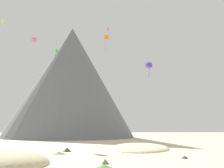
# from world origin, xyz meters

# --- Properties ---
(dune_foreground_left) EXTENTS (16.84, 23.15, 2.09)m
(dune_foreground_left) POSITION_xyz_m (7.85, 26.45, 0.00)
(dune_foreground_left) COLOR beige
(dune_foreground_left) RESTS_ON ground_plane
(bush_ridge_crest) EXTENTS (1.58, 1.58, 0.42)m
(bush_ridge_crest) POSITION_xyz_m (11.68, 8.98, 0.21)
(bush_ridge_crest) COLOR #386633
(bush_ridge_crest) RESTS_ON ground_plane
(bush_far_right) EXTENTS (2.46, 2.46, 0.43)m
(bush_far_right) POSITION_xyz_m (-0.25, 0.77, 0.22)
(bush_far_right) COLOR #477238
(bush_far_right) RESTS_ON ground_plane
(bush_scatter_east) EXTENTS (2.07, 2.07, 0.86)m
(bush_scatter_east) POSITION_xyz_m (-13.34, 9.83, 0.43)
(bush_scatter_east) COLOR #386633
(bush_scatter_east) RESTS_ON ground_plane
(bush_low_patch) EXTENTS (3.22, 3.22, 0.45)m
(bush_low_patch) POSITION_xyz_m (-7.58, 15.82, 0.23)
(bush_low_patch) COLOR #668C4C
(bush_low_patch) RESTS_ON ground_plane
(bush_far_left) EXTENTS (1.92, 1.92, 0.77)m
(bush_far_left) POSITION_xyz_m (-6.74, 20.19, 0.39)
(bush_far_left) COLOR #386633
(bush_far_left) RESTS_ON ground_plane
(bush_mid_center) EXTENTS (1.11, 1.11, 0.64)m
(bush_mid_center) POSITION_xyz_m (0.00, 4.16, 0.32)
(bush_mid_center) COLOR #568442
(bush_mid_center) RESTS_ON ground_plane
(rock_massif) EXTENTS (81.58, 81.58, 53.20)m
(rock_massif) POSITION_xyz_m (-14.25, 87.03, 24.22)
(rock_massif) COLOR slate
(rock_massif) RESTS_ON ground_plane
(kite_yellow_high) EXTENTS (1.37, 1.70, 1.54)m
(kite_yellow_high) POSITION_xyz_m (-22.21, 24.82, 27.57)
(kite_yellow_high) COLOR yellow
(kite_red_high) EXTENTS (0.88, 1.42, 5.34)m
(kite_red_high) POSITION_xyz_m (2.31, 59.14, 40.72)
(kite_red_high) COLOR red
(kite_indigo_mid) EXTENTS (1.66, 1.63, 4.11)m
(kite_indigo_mid) POSITION_xyz_m (11.91, 33.34, 20.29)
(kite_indigo_mid) COLOR #5138B2
(kite_green_mid) EXTENTS (0.72, 0.55, 2.84)m
(kite_green_mid) POSITION_xyz_m (-9.36, 19.43, 18.93)
(kite_green_mid) COLOR green
(kite_pink_high) EXTENTS (1.79, 1.79, 3.96)m
(kite_pink_high) POSITION_xyz_m (-24.57, 57.75, 35.75)
(kite_pink_high) COLOR pink
(kite_orange_mid) EXTENTS (0.85, 0.49, 4.15)m
(kite_orange_mid) POSITION_xyz_m (0.43, 19.83, 21.98)
(kite_orange_mid) COLOR orange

